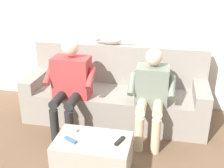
# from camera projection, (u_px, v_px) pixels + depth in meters

# --- Properties ---
(ground_plane) EXTENTS (8.00, 8.00, 0.00)m
(ground_plane) POSITION_uv_depth(u_px,v_px,m) (103.00, 148.00, 3.16)
(ground_plane) COLOR brown
(back_wall) EXTENTS (5.41, 0.06, 2.56)m
(back_wall) POSITION_uv_depth(u_px,v_px,m) (123.00, 15.00, 3.78)
(back_wall) COLOR silver
(back_wall) RESTS_ON ground
(couch) EXTENTS (2.31, 0.75, 0.94)m
(couch) POSITION_uv_depth(u_px,v_px,m) (116.00, 95.00, 3.71)
(couch) COLOR gray
(couch) RESTS_ON ground
(coffee_table) EXTENTS (0.72, 0.45, 0.38)m
(coffee_table) POSITION_uv_depth(u_px,v_px,m) (93.00, 157.00, 2.72)
(coffee_table) COLOR #A89E8E
(coffee_table) RESTS_ON ground
(person_left_seated) EXTENTS (0.52, 0.60, 1.06)m
(person_left_seated) POSITION_uv_depth(u_px,v_px,m) (152.00, 90.00, 3.18)
(person_left_seated) COLOR slate
(person_left_seated) RESTS_ON ground
(person_right_seated) EXTENTS (0.59, 0.60, 1.13)m
(person_right_seated) POSITION_uv_depth(u_px,v_px,m) (70.00, 81.00, 3.34)
(person_right_seated) COLOR #B23838
(person_right_seated) RESTS_ON ground
(cat_on_backrest) EXTENTS (0.55, 0.15, 0.16)m
(cat_on_backrest) POSITION_uv_depth(u_px,v_px,m) (108.00, 38.00, 3.67)
(cat_on_backrest) COLOR silver
(cat_on_backrest) RESTS_ON couch
(remote_blue) EXTENTS (0.14, 0.09, 0.02)m
(remote_blue) POSITION_uv_depth(u_px,v_px,m) (70.00, 140.00, 2.62)
(remote_blue) COLOR #3860B7
(remote_blue) RESTS_ON coffee_table
(remote_black) EXTENTS (0.08, 0.15, 0.02)m
(remote_black) POSITION_uv_depth(u_px,v_px,m) (120.00, 141.00, 2.61)
(remote_black) COLOR black
(remote_black) RESTS_ON coffee_table
(remote_gray) EXTENTS (0.14, 0.08, 0.02)m
(remote_gray) POSITION_uv_depth(u_px,v_px,m) (72.00, 129.00, 2.80)
(remote_gray) COLOR gray
(remote_gray) RESTS_ON coffee_table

